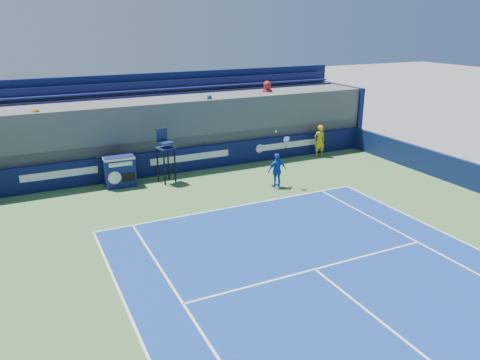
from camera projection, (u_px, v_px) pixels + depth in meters
name	position (u px, v px, depth m)	size (l,w,h in m)	color
ball_person	(319.00, 141.00, 25.16)	(0.63, 0.41, 1.73)	gold
back_hoarding	(190.00, 159.00, 22.79)	(20.40, 0.21, 1.20)	#0B1041
match_clock	(120.00, 170.00, 20.61)	(1.33, 0.75, 1.40)	#101650
umpire_chair	(165.00, 150.00, 20.88)	(0.86, 0.86, 2.48)	black
tennis_player	(277.00, 170.00, 20.50)	(0.95, 0.41, 2.57)	#1648B6
stadium_seating	(175.00, 126.00, 24.14)	(21.00, 4.05, 4.40)	#49494E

